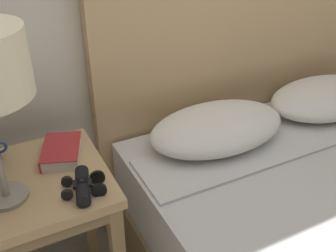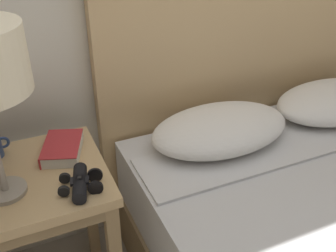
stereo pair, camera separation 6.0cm
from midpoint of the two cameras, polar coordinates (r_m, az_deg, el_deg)
name	(u,v)px [view 1 (the left image)]	position (r m, az deg, el deg)	size (l,w,h in m)	color
nightstand	(35,203)	(1.44, -19.85, -10.55)	(0.49, 0.47, 0.65)	tan
book_on_nightstand	(61,151)	(1.44, -16.42, -3.55)	(0.18, 0.22, 0.04)	silver
binoculars_pair	(83,186)	(1.26, -13.57, -8.43)	(0.15, 0.16, 0.05)	black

